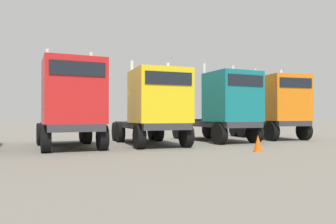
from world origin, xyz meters
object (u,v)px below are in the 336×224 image
object	(u,v)px
traffic_cone_near	(258,143)
semi_truck_orange	(277,106)
semi_truck_teal	(225,107)
semi_truck_red	(72,104)
semi_truck_yellow	(155,107)

from	to	relation	value
traffic_cone_near	semi_truck_orange	bearing A→B (deg)	41.67
semi_truck_teal	semi_truck_red	bearing A→B (deg)	-86.98
semi_truck_red	traffic_cone_near	size ratio (longest dim) A/B	8.86
semi_truck_yellow	semi_truck_orange	world-z (taller)	semi_truck_orange
semi_truck_red	semi_truck_yellow	size ratio (longest dim) A/B	0.91
semi_truck_yellow	semi_truck_orange	bearing A→B (deg)	101.26
semi_truck_orange	semi_truck_yellow	bearing A→B (deg)	-74.85
semi_truck_yellow	semi_truck_red	bearing A→B (deg)	-86.06
semi_truck_teal	traffic_cone_near	size ratio (longest dim) A/B	8.91
semi_truck_red	traffic_cone_near	xyz separation A→B (m)	(6.59, -4.17, -1.61)
semi_truck_red	traffic_cone_near	world-z (taller)	semi_truck_red
traffic_cone_near	semi_truck_teal	bearing A→B (deg)	70.89
semi_truck_orange	traffic_cone_near	size ratio (longest dim) A/B	8.99
semi_truck_red	traffic_cone_near	distance (m)	7.97
semi_truck_yellow	traffic_cone_near	size ratio (longest dim) A/B	9.73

